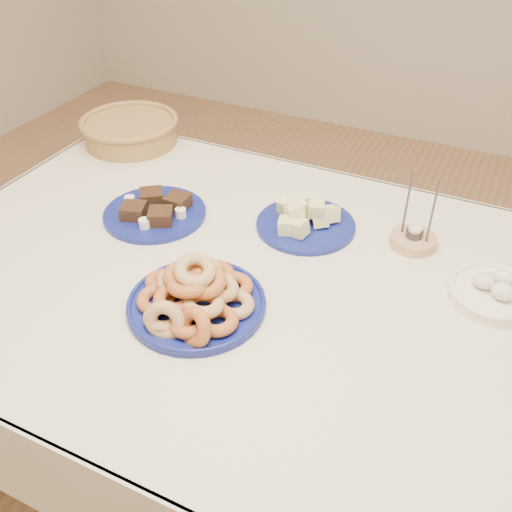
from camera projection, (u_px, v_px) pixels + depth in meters
name	position (u px, v px, depth m)	size (l,w,h in m)	color
ground	(263.00, 468.00, 1.75)	(5.00, 5.00, 0.00)	#956846
dining_table	(265.00, 314.00, 1.36)	(1.71, 1.11, 0.75)	brown
donut_platter	(195.00, 297.00, 1.19)	(0.31, 0.31, 0.14)	navy
melon_plate	(304.00, 220.00, 1.45)	(0.33, 0.33, 0.09)	navy
brownie_plate	(155.00, 211.00, 1.49)	(0.33, 0.33, 0.05)	navy
wicker_basket	(130.00, 129.00, 1.83)	(0.35, 0.35, 0.08)	olive
candle_holder	(413.00, 239.00, 1.39)	(0.14, 0.14, 0.19)	tan
egg_bowl	(494.00, 292.00, 1.23)	(0.24, 0.24, 0.06)	white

